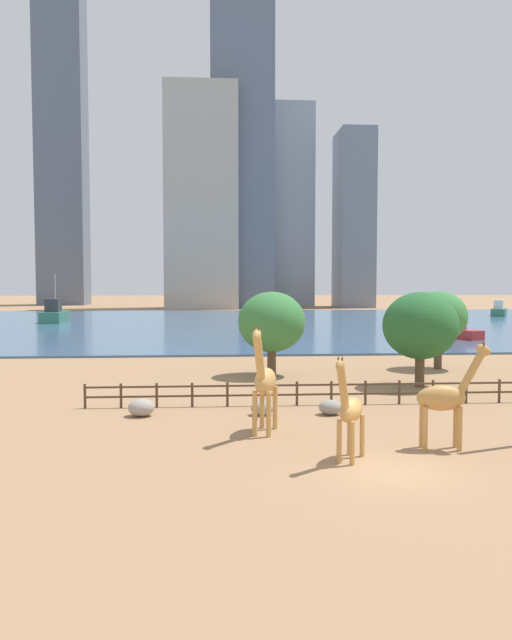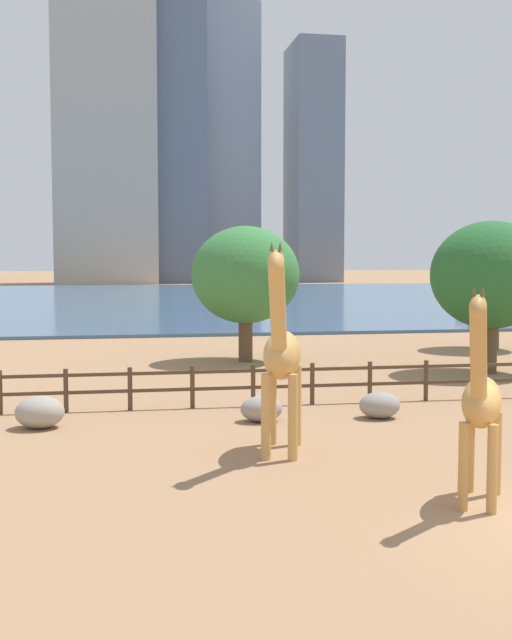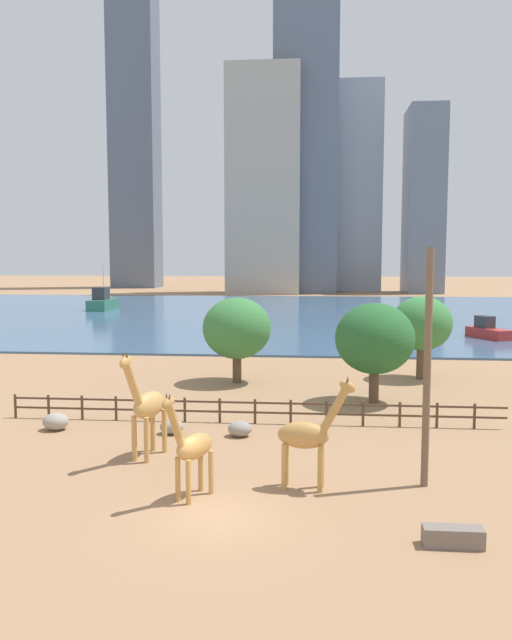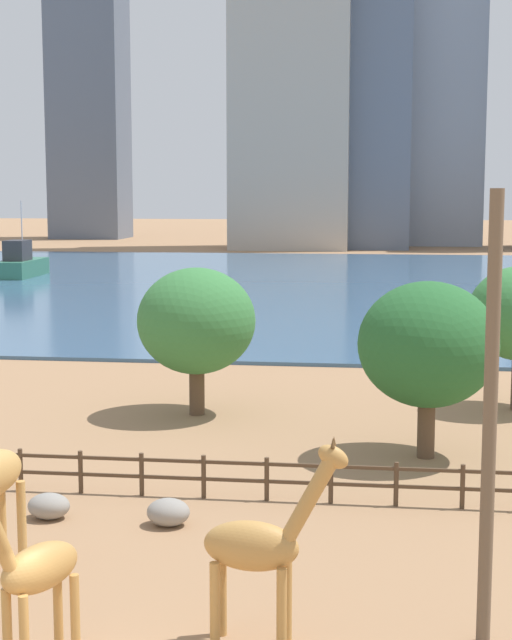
{
  "view_description": "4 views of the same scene",
  "coord_description": "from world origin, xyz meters",
  "px_view_note": "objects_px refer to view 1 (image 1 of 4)",
  "views": [
    {
      "loc": [
        -6.26,
        -21.1,
        6.69
      ],
      "look_at": [
        -2.92,
        26.65,
        3.73
      ],
      "focal_mm": 35.0,
      "sensor_mm": 36.0,
      "label": 1
    },
    {
      "loc": [
        -7.82,
        -12.12,
        4.57
      ],
      "look_at": [
        -2.61,
        17.07,
        2.27
      ],
      "focal_mm": 45.0,
      "sensor_mm": 36.0,
      "label": 2
    },
    {
      "loc": [
        3.09,
        -20.06,
        8.69
      ],
      "look_at": [
        -1.41,
        29.92,
        3.7
      ],
      "focal_mm": 35.0,
      "sensor_mm": 36.0,
      "label": 3
    },
    {
      "loc": [
        5.32,
        -15.62,
        9.08
      ],
      "look_at": [
        -0.19,
        26.63,
        3.38
      ],
      "focal_mm": 55.0,
      "sensor_mm": 36.0,
      "label": 4
    }
  ],
  "objects_px": {
    "boulder_by_pole": "(141,408)",
    "tree_left_large": "(420,326)",
    "tree_center_broad": "(272,322)",
    "boat_sailboat": "(499,310)",
    "boulder_near_fence": "(263,408)",
    "boat_tug": "(55,314)",
    "giraffe_young": "(264,381)",
    "boulder_small": "(330,407)",
    "giraffe_companion": "(350,410)",
    "tree_right_tall": "(439,317)",
    "boat_ferry": "(459,332)",
    "giraffe_tall": "(445,398)"
  },
  "relations": [
    {
      "from": "giraffe_tall",
      "to": "tree_right_tall",
      "type": "xyz_separation_m",
      "value": [
        7.97,
        22.36,
        1.93
      ]
    },
    {
      "from": "boulder_near_fence",
      "to": "boat_sailboat",
      "type": "relative_size",
      "value": 0.16
    },
    {
      "from": "giraffe_young",
      "to": "boulder_small",
      "type": "relative_size",
      "value": 4.16
    },
    {
      "from": "giraffe_tall",
      "to": "boulder_by_pole",
      "type": "height_order",
      "value": "giraffe_tall"
    },
    {
      "from": "giraffe_tall",
      "to": "boulder_by_pole",
      "type": "distance_m",
      "value": 14.66
    },
    {
      "from": "boulder_near_fence",
      "to": "boat_tug",
      "type": "height_order",
      "value": "boat_tug"
    },
    {
      "from": "boat_ferry",
      "to": "tree_center_broad",
      "type": "bearing_deg",
      "value": -68.19
    },
    {
      "from": "giraffe_companion",
      "to": "boat_tug",
      "type": "relative_size",
      "value": 0.48
    },
    {
      "from": "tree_center_broad",
      "to": "boat_tug",
      "type": "xyz_separation_m",
      "value": [
        -29.33,
        57.54,
        -2.34
      ]
    },
    {
      "from": "boulder_near_fence",
      "to": "boat_ferry",
      "type": "height_order",
      "value": "boat_ferry"
    },
    {
      "from": "tree_center_broad",
      "to": "boat_sailboat",
      "type": "xyz_separation_m",
      "value": [
        49.96,
        70.54,
        -2.59
      ]
    },
    {
      "from": "boulder_near_fence",
      "to": "boat_tug",
      "type": "relative_size",
      "value": 0.14
    },
    {
      "from": "boulder_near_fence",
      "to": "boat_ferry",
      "type": "xyz_separation_m",
      "value": [
        25.57,
        38.15,
        0.63
      ]
    },
    {
      "from": "giraffe_companion",
      "to": "boat_sailboat",
      "type": "bearing_deg",
      "value": -178.01
    },
    {
      "from": "giraffe_companion",
      "to": "boulder_small",
      "type": "height_order",
      "value": "giraffe_companion"
    },
    {
      "from": "giraffe_tall",
      "to": "boulder_small",
      "type": "relative_size",
      "value": 3.7
    },
    {
      "from": "boat_sailboat",
      "to": "boat_tug",
      "type": "bearing_deg",
      "value": 128.4
    },
    {
      "from": "giraffe_companion",
      "to": "tree_center_broad",
      "type": "relative_size",
      "value": 0.69
    },
    {
      "from": "tree_left_large",
      "to": "giraffe_tall",
      "type": "bearing_deg",
      "value": -104.97
    },
    {
      "from": "giraffe_young",
      "to": "boat_tug",
      "type": "bearing_deg",
      "value": -143.4
    },
    {
      "from": "giraffe_tall",
      "to": "tree_right_tall",
      "type": "relative_size",
      "value": 0.73
    },
    {
      "from": "boulder_small",
      "to": "tree_center_broad",
      "type": "distance_m",
      "value": 13.67
    },
    {
      "from": "giraffe_tall",
      "to": "boat_ferry",
      "type": "height_order",
      "value": "giraffe_tall"
    },
    {
      "from": "giraffe_young",
      "to": "boulder_small",
      "type": "distance_m",
      "value": 5.48
    },
    {
      "from": "tree_right_tall",
      "to": "boat_ferry",
      "type": "relative_size",
      "value": 1.06
    },
    {
      "from": "tree_left_large",
      "to": "boat_tug",
      "type": "bearing_deg",
      "value": 121.34
    },
    {
      "from": "boulder_by_pole",
      "to": "boat_ferry",
      "type": "relative_size",
      "value": 0.23
    },
    {
      "from": "boulder_small",
      "to": "tree_center_broad",
      "type": "bearing_deg",
      "value": 97.47
    },
    {
      "from": "boulder_small",
      "to": "boat_sailboat",
      "type": "relative_size",
      "value": 0.16
    },
    {
      "from": "giraffe_young",
      "to": "tree_left_large",
      "type": "relative_size",
      "value": 0.81
    },
    {
      "from": "tree_left_large",
      "to": "boat_sailboat",
      "type": "height_order",
      "value": "tree_left_large"
    },
    {
      "from": "tree_center_broad",
      "to": "boat_sailboat",
      "type": "bearing_deg",
      "value": 54.69
    },
    {
      "from": "boulder_by_pole",
      "to": "tree_left_large",
      "type": "height_order",
      "value": "tree_left_large"
    },
    {
      "from": "giraffe_young",
      "to": "giraffe_companion",
      "type": "bearing_deg",
      "value": 48.98
    },
    {
      "from": "boat_tug",
      "to": "boat_sailboat",
      "type": "bearing_deg",
      "value": -81.91
    },
    {
      "from": "giraffe_young",
      "to": "boulder_near_fence",
      "type": "relative_size",
      "value": 4.16
    },
    {
      "from": "boulder_near_fence",
      "to": "tree_left_large",
      "type": "height_order",
      "value": "tree_left_large"
    },
    {
      "from": "tree_left_large",
      "to": "giraffe_young",
      "type": "bearing_deg",
      "value": -133.49
    },
    {
      "from": "tree_left_large",
      "to": "boat_ferry",
      "type": "height_order",
      "value": "tree_left_large"
    },
    {
      "from": "boulder_by_pole",
      "to": "tree_center_broad",
      "type": "xyz_separation_m",
      "value": [
        7.72,
        12.81,
        3.38
      ]
    },
    {
      "from": "giraffe_companion",
      "to": "boat_tug",
      "type": "distance_m",
      "value": 84.3
    },
    {
      "from": "boat_sailboat",
      "to": "boulder_by_pole",
      "type": "bearing_deg",
      "value": 174.4
    },
    {
      "from": "tree_center_broad",
      "to": "boat_ferry",
      "type": "xyz_separation_m",
      "value": [
        23.88,
        25.15,
        -2.83
      ]
    },
    {
      "from": "giraffe_tall",
      "to": "tree_left_large",
      "type": "height_order",
      "value": "tree_left_large"
    },
    {
      "from": "boat_sailboat",
      "to": "boulder_near_fence",
      "type": "bearing_deg",
      "value": 177.36
    },
    {
      "from": "tree_right_tall",
      "to": "boat_tug",
      "type": "relative_size",
      "value": 0.69
    },
    {
      "from": "tree_center_broad",
      "to": "giraffe_tall",
      "type": "bearing_deg",
      "value": -75.64
    },
    {
      "from": "giraffe_companion",
      "to": "tree_center_broad",
      "type": "distance_m",
      "value": 21.25
    },
    {
      "from": "giraffe_tall",
      "to": "tree_right_tall",
      "type": "bearing_deg",
      "value": 76.01
    },
    {
      "from": "giraffe_young",
      "to": "boat_tug",
      "type": "relative_size",
      "value": 0.57
    }
  ]
}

